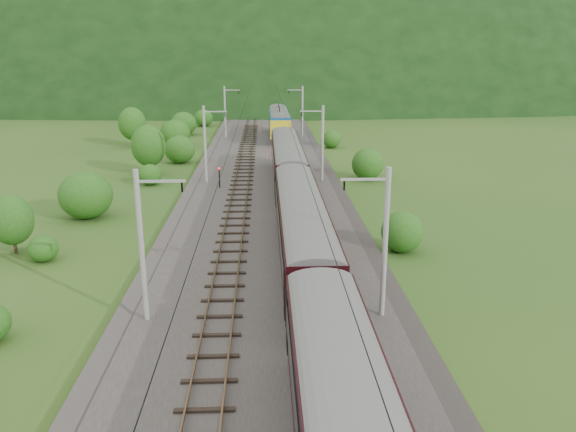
{
  "coord_description": "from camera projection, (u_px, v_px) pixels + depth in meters",
  "views": [
    {
      "loc": [
        0.08,
        -26.93,
        13.87
      ],
      "look_at": [
        1.66,
        10.92,
        2.6
      ],
      "focal_mm": 35.0,
      "sensor_mm": 36.0,
      "label": 1
    }
  ],
  "objects": [
    {
      "name": "hazard_post_near",
      "position": [
        261.0,
        128.0,
        94.51
      ],
      "size": [
        0.17,
        0.17,
        1.61
      ],
      "primitive_type": "cylinder",
      "color": "red",
      "rests_on": "railbed"
    },
    {
      "name": "catenary_left",
      "position": [
        206.0,
        142.0,
        58.86
      ],
      "size": [
        2.54,
        192.28,
        8.0
      ],
      "color": "gray",
      "rests_on": "railbed"
    },
    {
      "name": "signal",
      "position": [
        219.0,
        176.0,
        57.01
      ],
      "size": [
        0.23,
        0.23,
        2.11
      ],
      "color": "black",
      "rests_on": "railbed"
    },
    {
      "name": "ground",
      "position": [
        265.0,
        322.0,
        29.74
      ],
      "size": [
        600.0,
        600.0,
        0.0
      ],
      "primitive_type": "plane",
      "color": "#234C17",
      "rests_on": "ground"
    },
    {
      "name": "railbed",
      "position": [
        265.0,
        254.0,
        39.28
      ],
      "size": [
        14.0,
        220.0,
        0.3
      ],
      "primitive_type": "cube",
      "color": "#38332D",
      "rests_on": "ground"
    },
    {
      "name": "overhead_wires",
      "position": [
        264.0,
        155.0,
        37.3
      ],
      "size": [
        4.83,
        198.0,
        0.03
      ],
      "color": "black",
      "rests_on": "ground"
    },
    {
      "name": "vegetation_left",
      "position": [
        116.0,
        175.0,
        54.08
      ],
      "size": [
        12.75,
        145.15,
        5.79
      ],
      "color": "#1B5115",
      "rests_on": "ground"
    },
    {
      "name": "track_right",
      "position": [
        299.0,
        250.0,
        39.31
      ],
      "size": [
        2.4,
        220.0,
        0.27
      ],
      "color": "brown",
      "rests_on": "railbed"
    },
    {
      "name": "train",
      "position": [
        319.0,
        292.0,
        24.85
      ],
      "size": [
        3.0,
        144.39,
        5.22
      ],
      "color": "black",
      "rests_on": "ground"
    },
    {
      "name": "mountain_ridge",
      "position": [
        48.0,
        75.0,
        312.24
      ],
      "size": [
        336.0,
        280.0,
        132.0
      ],
      "primitive_type": "ellipsoid",
      "color": "black",
      "rests_on": "ground"
    },
    {
      "name": "track_left",
      "position": [
        230.0,
        251.0,
        39.12
      ],
      "size": [
        2.4,
        220.0,
        0.27
      ],
      "color": "brown",
      "rests_on": "railbed"
    },
    {
      "name": "vegetation_right",
      "position": [
        454.0,
        266.0,
        33.52
      ],
      "size": [
        6.82,
        99.29,
        3.15
      ],
      "color": "#1B5115",
      "rests_on": "ground"
    },
    {
      "name": "hazard_post_far",
      "position": [
        268.0,
        154.0,
        71.28
      ],
      "size": [
        0.18,
        0.18,
        1.67
      ],
      "primitive_type": "cylinder",
      "color": "red",
      "rests_on": "railbed"
    },
    {
      "name": "mountain_main",
      "position": [
        264.0,
        78.0,
        278.73
      ],
      "size": [
        504.0,
        360.0,
        244.0
      ],
      "primitive_type": "ellipsoid",
      "color": "black",
      "rests_on": "ground"
    },
    {
      "name": "catenary_right",
      "position": [
        322.0,
        142.0,
        59.35
      ],
      "size": [
        2.54,
        192.28,
        8.0
      ],
      "color": "gray",
      "rests_on": "railbed"
    }
  ]
}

